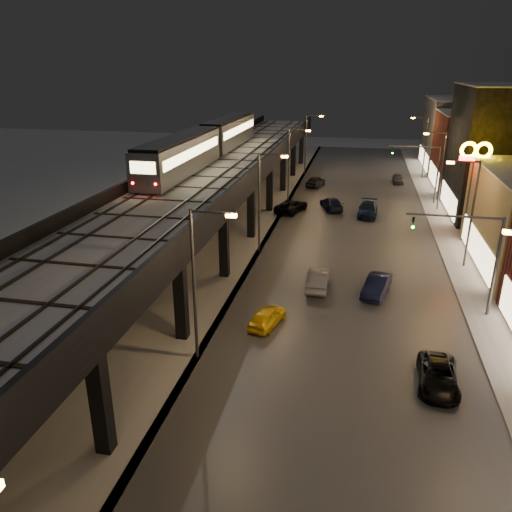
{
  "coord_description": "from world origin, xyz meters",
  "views": [
    {
      "loc": [
        7.81,
        -10.87,
        16.03
      ],
      "look_at": [
        1.92,
        17.21,
        5.0
      ],
      "focal_mm": 35.0,
      "sensor_mm": 36.0,
      "label": 1
    }
  ],
  "objects_px": {
    "car_onc_silver": "(377,286)",
    "car_onc_red": "(398,179)",
    "car_far_white": "(316,182)",
    "car_mid_silver": "(291,206)",
    "car_onc_white": "(368,210)",
    "subway_train": "(208,141)",
    "car_near_white": "(318,280)",
    "car_mid_dark": "(331,204)",
    "car_taxi": "(267,317)",
    "car_onc_dark": "(438,377)"
  },
  "relations": [
    {
      "from": "car_onc_silver",
      "to": "car_onc_red",
      "type": "relative_size",
      "value": 1.15
    },
    {
      "from": "car_far_white",
      "to": "car_onc_red",
      "type": "height_order",
      "value": "car_far_white"
    },
    {
      "from": "car_mid_silver",
      "to": "car_onc_red",
      "type": "relative_size",
      "value": 1.39
    },
    {
      "from": "car_onc_silver",
      "to": "car_onc_white",
      "type": "height_order",
      "value": "car_onc_white"
    },
    {
      "from": "subway_train",
      "to": "car_far_white",
      "type": "relative_size",
      "value": 8.08
    },
    {
      "from": "car_near_white",
      "to": "car_mid_dark",
      "type": "xyz_separation_m",
      "value": [
        -0.46,
        22.52,
        -0.02
      ]
    },
    {
      "from": "car_onc_silver",
      "to": "car_onc_white",
      "type": "xyz_separation_m",
      "value": [
        -0.64,
        20.92,
        0.05
      ]
    },
    {
      "from": "car_far_white",
      "to": "car_onc_white",
      "type": "bearing_deg",
      "value": 131.66
    },
    {
      "from": "car_onc_silver",
      "to": "car_mid_silver",
      "type": "bearing_deg",
      "value": 128.21
    },
    {
      "from": "car_near_white",
      "to": "car_onc_red",
      "type": "xyz_separation_m",
      "value": [
        7.98,
        38.75,
        -0.1
      ]
    },
    {
      "from": "car_taxi",
      "to": "car_mid_dark",
      "type": "distance_m",
      "value": 29.19
    },
    {
      "from": "car_mid_dark",
      "to": "car_far_white",
      "type": "xyz_separation_m",
      "value": [
        -2.99,
        11.6,
        0.03
      ]
    },
    {
      "from": "car_taxi",
      "to": "car_onc_silver",
      "type": "relative_size",
      "value": 0.86
    },
    {
      "from": "car_near_white",
      "to": "car_onc_dark",
      "type": "bearing_deg",
      "value": 122.85
    },
    {
      "from": "car_onc_dark",
      "to": "car_mid_dark",
      "type": "bearing_deg",
      "value": 106.76
    },
    {
      "from": "subway_train",
      "to": "car_onc_white",
      "type": "bearing_deg",
      "value": 10.0
    },
    {
      "from": "car_near_white",
      "to": "car_mid_silver",
      "type": "height_order",
      "value": "car_near_white"
    },
    {
      "from": "subway_train",
      "to": "car_onc_red",
      "type": "bearing_deg",
      "value": 44.2
    },
    {
      "from": "subway_train",
      "to": "car_mid_silver",
      "type": "bearing_deg",
      "value": 18.94
    },
    {
      "from": "car_taxi",
      "to": "car_onc_dark",
      "type": "height_order",
      "value": "car_onc_dark"
    },
    {
      "from": "car_near_white",
      "to": "car_onc_red",
      "type": "height_order",
      "value": "car_near_white"
    },
    {
      "from": "car_onc_white",
      "to": "car_taxi",
      "type": "bearing_deg",
      "value": -100.04
    },
    {
      "from": "car_near_white",
      "to": "car_onc_silver",
      "type": "xyz_separation_m",
      "value": [
        4.37,
        -0.25,
        -0.03
      ]
    },
    {
      "from": "car_far_white",
      "to": "car_onc_silver",
      "type": "distance_m",
      "value": 35.25
    },
    {
      "from": "car_taxi",
      "to": "car_onc_silver",
      "type": "xyz_separation_m",
      "value": [
        7.07,
        6.34,
        0.08
      ]
    },
    {
      "from": "subway_train",
      "to": "car_onc_white",
      "type": "height_order",
      "value": "subway_train"
    },
    {
      "from": "car_taxi",
      "to": "car_near_white",
      "type": "xyz_separation_m",
      "value": [
        2.7,
        6.58,
        0.11
      ]
    },
    {
      "from": "car_near_white",
      "to": "car_onc_red",
      "type": "distance_m",
      "value": 39.56
    },
    {
      "from": "car_onc_silver",
      "to": "car_onc_dark",
      "type": "distance_m",
      "value": 11.4
    },
    {
      "from": "car_mid_silver",
      "to": "car_far_white",
      "type": "relative_size",
      "value": 1.19
    },
    {
      "from": "car_mid_dark",
      "to": "car_onc_silver",
      "type": "distance_m",
      "value": 23.27
    },
    {
      "from": "subway_train",
      "to": "car_taxi",
      "type": "distance_m",
      "value": 27.67
    },
    {
      "from": "car_onc_dark",
      "to": "car_onc_white",
      "type": "relative_size",
      "value": 0.87
    },
    {
      "from": "subway_train",
      "to": "car_mid_dark",
      "type": "bearing_deg",
      "value": 20.34
    },
    {
      "from": "car_onc_silver",
      "to": "car_onc_red",
      "type": "xyz_separation_m",
      "value": [
        3.62,
        39.0,
        -0.07
      ]
    },
    {
      "from": "car_mid_silver",
      "to": "car_mid_dark",
      "type": "bearing_deg",
      "value": -138.51
    },
    {
      "from": "car_onc_red",
      "to": "car_onc_dark",
      "type": "bearing_deg",
      "value": -92.14
    },
    {
      "from": "car_mid_dark",
      "to": "car_onc_silver",
      "type": "xyz_separation_m",
      "value": [
        4.83,
        -22.77,
        -0.01
      ]
    },
    {
      "from": "car_taxi",
      "to": "car_onc_dark",
      "type": "xyz_separation_m",
      "value": [
        10.07,
        -4.66,
        0.0
      ]
    },
    {
      "from": "car_onc_dark",
      "to": "car_onc_red",
      "type": "bearing_deg",
      "value": 92.99
    },
    {
      "from": "car_near_white",
      "to": "car_onc_white",
      "type": "relative_size",
      "value": 0.86
    },
    {
      "from": "car_onc_silver",
      "to": "car_far_white",
      "type": "bearing_deg",
      "value": 116.93
    },
    {
      "from": "car_mid_silver",
      "to": "car_onc_white",
      "type": "xyz_separation_m",
      "value": [
        8.68,
        0.06,
        0.04
      ]
    },
    {
      "from": "subway_train",
      "to": "car_near_white",
      "type": "relative_size",
      "value": 7.89
    },
    {
      "from": "subway_train",
      "to": "car_onc_silver",
      "type": "xyz_separation_m",
      "value": [
        18.15,
        -17.83,
        -7.6
      ]
    },
    {
      "from": "car_mid_dark",
      "to": "car_near_white",
      "type": "bearing_deg",
      "value": 73.78
    },
    {
      "from": "car_taxi",
      "to": "car_mid_silver",
      "type": "xyz_separation_m",
      "value": [
        -2.26,
        27.19,
        0.09
      ]
    },
    {
      "from": "car_onc_red",
      "to": "car_onc_white",
      "type": "bearing_deg",
      "value": -104.7
    },
    {
      "from": "car_onc_red",
      "to": "car_mid_silver",
      "type": "bearing_deg",
      "value": -126.95
    },
    {
      "from": "car_near_white",
      "to": "car_far_white",
      "type": "distance_m",
      "value": 34.29
    }
  ]
}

